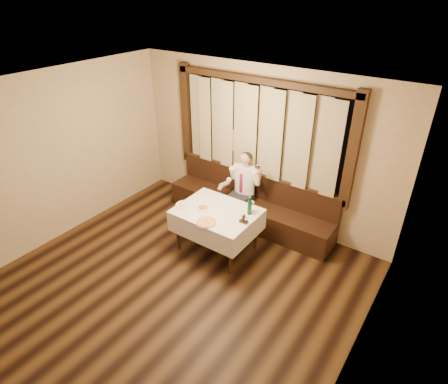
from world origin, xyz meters
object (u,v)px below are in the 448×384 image
Objects in this scene: dining_table at (217,216)px; banquette at (250,206)px; pizza at (207,222)px; pasta_red at (203,207)px; green_bottle at (250,207)px; pasta_cream at (184,203)px; seated_man at (243,183)px; cruet_caddy at (244,220)px.

banquette is at bearing 90.00° from dining_table.
dining_table is at bearing 102.08° from pizza.
pizza is at bearing -45.01° from pasta_red.
green_bottle reaches higher than pizza.
dining_table is 4.15× the size of pizza.
pizza is at bearing -17.81° from pasta_cream.
dining_table is 4.15× the size of green_bottle.
seated_man is at bearing 69.15° from pasta_cream.
pasta_red is 0.80× the size of green_bottle.
pasta_cream is 0.20× the size of seated_man.
green_bottle is at bearing 24.20° from dining_table.
seated_man is (-0.64, 0.98, -0.01)m from cruet_caddy.
pasta_red is (-0.22, -1.10, 0.48)m from banquette.
pasta_red is (-0.30, 0.30, 0.02)m from pizza.
cruet_caddy reaches higher than pasta_red.
green_bottle reaches higher than cruet_caddy.
banquette is 10.45× the size of pizza.
seated_man is (-0.11, 0.94, 0.14)m from dining_table.
dining_table is at bearing -83.50° from seated_man.
cruet_caddy reaches higher than pizza.
green_bottle is (1.00, 0.39, 0.09)m from pasta_cream.
dining_table is 0.94× the size of seated_man.
green_bottle is at bearing -51.28° from seated_man.
pasta_cream is at bearing -110.85° from seated_man.
green_bottle reaches higher than banquette.
pasta_cream is at bearing -113.83° from banquette.
pasta_cream is (-0.53, -1.20, 0.48)m from banquette.
green_bottle reaches higher than dining_table.
pasta_red reaches higher than dining_table.
green_bottle is 2.23× the size of cruet_caddy.
seated_man reaches higher than banquette.
pizza is at bearing -86.73° from banquette.
pasta_cream is (-0.53, -0.18, 0.14)m from dining_table.
seated_man is (0.11, 1.01, 0.01)m from pasta_red.
cruet_caddy is at bearing 2.56° from pasta_red.
pasta_red is at bearing -101.11° from banquette.
pizza is 0.42m from pasta_red.
green_bottle is at bearing 21.20° from pasta_cream.
green_bottle is at bearing 22.76° from pasta_red.
dining_table is 0.57m from green_bottle.
seated_man reaches higher than pasta_cream.
seated_man reaches higher than cruet_caddy.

